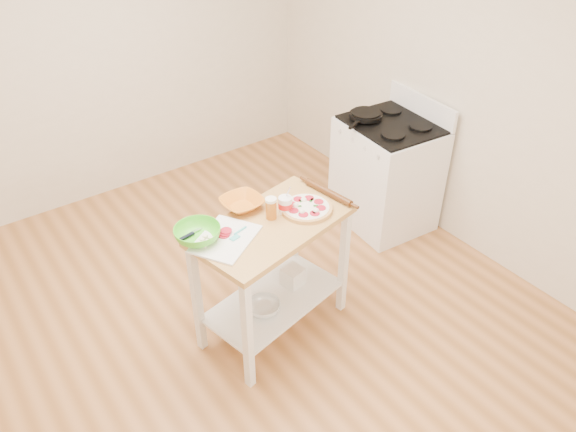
# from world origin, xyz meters

# --- Properties ---
(room_shell) EXTENTS (4.04, 4.54, 2.74)m
(room_shell) POSITION_xyz_m (0.00, 0.00, 1.35)
(room_shell) COLOR #B57843
(room_shell) RESTS_ON ground
(prep_island) EXTENTS (1.10, 0.74, 0.90)m
(prep_island) POSITION_xyz_m (0.14, -0.15, 0.64)
(prep_island) COLOR tan
(prep_island) RESTS_ON ground
(gas_stove) EXTENTS (0.71, 0.81, 1.11)m
(gas_stove) POSITION_xyz_m (1.67, 0.36, 0.47)
(gas_stove) COLOR white
(gas_stove) RESTS_ON ground
(skillet) EXTENTS (0.40, 0.27, 0.03)m
(skillet) POSITION_xyz_m (1.54, 0.55, 0.97)
(skillet) COLOR black
(skillet) RESTS_ON gas_stove
(pizza) EXTENTS (0.33, 0.33, 0.05)m
(pizza) POSITION_xyz_m (0.40, -0.16, 0.92)
(pizza) COLOR tan
(pizza) RESTS_ON prep_island
(cutting_board) EXTENTS (0.50, 0.46, 0.04)m
(cutting_board) POSITION_xyz_m (-0.18, -0.12, 0.91)
(cutting_board) COLOR white
(cutting_board) RESTS_ON prep_island
(spatula) EXTENTS (0.15, 0.08, 0.01)m
(spatula) POSITION_xyz_m (-0.10, -0.14, 0.92)
(spatula) COLOR #47C5C7
(spatula) RESTS_ON cutting_board
(knife) EXTENTS (0.27, 0.07, 0.01)m
(knife) POSITION_xyz_m (-0.31, 0.03, 0.92)
(knife) COLOR silver
(knife) RESTS_ON cutting_board
(orange_bowl) EXTENTS (0.27, 0.27, 0.06)m
(orange_bowl) POSITION_xyz_m (0.09, 0.11, 0.93)
(orange_bowl) COLOR orange
(orange_bowl) RESTS_ON prep_island
(green_bowl) EXTENTS (0.38, 0.38, 0.09)m
(green_bowl) POSITION_xyz_m (-0.31, -0.03, 0.94)
(green_bowl) COLOR #4CCE28
(green_bowl) RESTS_ON prep_island
(beer_pint) EXTENTS (0.07, 0.07, 0.14)m
(beer_pint) POSITION_xyz_m (0.17, -0.10, 0.97)
(beer_pint) COLOR #AF5C16
(beer_pint) RESTS_ON prep_island
(yogurt_tub) EXTENTS (0.09, 0.09, 0.19)m
(yogurt_tub) POSITION_xyz_m (0.28, -0.10, 0.95)
(yogurt_tub) COLOR white
(yogurt_tub) RESTS_ON prep_island
(rolling_pin) EXTENTS (0.10, 0.39, 0.05)m
(rolling_pin) POSITION_xyz_m (0.62, -0.11, 0.92)
(rolling_pin) COLOR #522D12
(rolling_pin) RESTS_ON prep_island
(shelf_glass_bowl) EXTENTS (0.25, 0.25, 0.07)m
(shelf_glass_bowl) POSITION_xyz_m (0.03, -0.20, 0.29)
(shelf_glass_bowl) COLOR silver
(shelf_glass_bowl) RESTS_ON prep_island
(shelf_bin) EXTENTS (0.16, 0.16, 0.13)m
(shelf_bin) POSITION_xyz_m (0.34, -0.10, 0.33)
(shelf_bin) COLOR white
(shelf_bin) RESTS_ON prep_island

